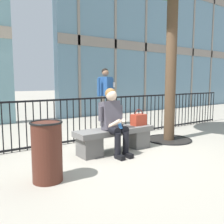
% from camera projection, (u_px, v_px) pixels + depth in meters
% --- Properties ---
extents(ground_plane, '(60.00, 60.00, 0.00)m').
position_uv_depth(ground_plane, '(115.00, 151.00, 4.72)').
color(ground_plane, '#A8A091').
extents(stone_bench, '(1.60, 0.44, 0.45)m').
position_uv_depth(stone_bench, '(115.00, 137.00, 4.68)').
color(stone_bench, slate).
rests_on(stone_bench, ground).
extents(seated_person_with_phone, '(0.52, 0.66, 1.21)m').
position_uv_depth(seated_person_with_phone, '(114.00, 119.00, 4.46)').
color(seated_person_with_phone, black).
rests_on(seated_person_with_phone, ground).
extents(handbag_on_bench, '(0.29, 0.19, 0.33)m').
position_uv_depth(handbag_on_bench, '(139.00, 119.00, 4.97)').
color(handbag_on_bench, '#B23823').
rests_on(handbag_on_bench, stone_bench).
extents(bystander_at_railing, '(0.55, 0.41, 1.71)m').
position_uv_depth(bystander_at_railing, '(105.00, 92.00, 7.28)').
color(bystander_at_railing, '#6B6051').
rests_on(bystander_at_railing, ground).
extents(plaza_railing, '(9.60, 0.04, 0.97)m').
position_uv_depth(plaza_railing, '(88.00, 119.00, 5.50)').
color(plaza_railing, black).
rests_on(plaza_railing, ground).
extents(trash_can, '(0.43, 0.43, 0.82)m').
position_uv_depth(trash_can, '(47.00, 151.00, 3.27)').
color(trash_can, '#4C2319').
rests_on(trash_can, ground).
extents(building_facade_right, '(11.32, 0.43, 9.00)m').
position_uv_depth(building_facade_right, '(169.00, 13.00, 11.54)').
color(building_facade_right, slate).
rests_on(building_facade_right, ground).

